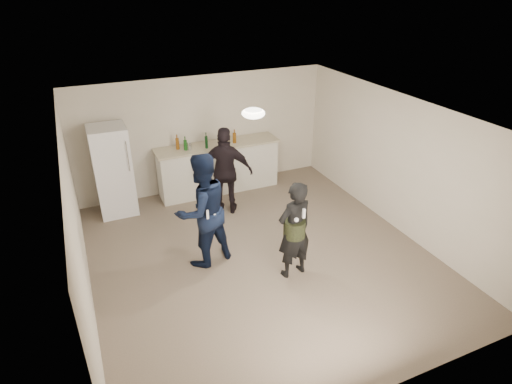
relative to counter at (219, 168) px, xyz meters
name	(u,v)px	position (x,y,z in m)	size (l,w,h in m)	color
floor	(261,256)	(-0.19, -2.67, -0.53)	(6.00, 6.00, 0.00)	#6B5B4C
ceiling	(262,115)	(-0.19, -2.67, 1.98)	(6.00, 6.00, 0.00)	silver
wall_back	(204,134)	(-0.19, 0.33, 0.72)	(6.00, 6.00, 0.00)	beige
wall_front	(382,315)	(-0.19, -5.67, 0.72)	(6.00, 6.00, 0.00)	beige
wall_left	(77,229)	(-2.94, -2.67, 0.72)	(6.00, 6.00, 0.00)	beige
wall_right	(399,164)	(2.56, -2.67, 0.72)	(6.00, 6.00, 0.00)	beige
counter	(219,168)	(0.00, 0.00, 0.00)	(2.60, 0.56, 1.05)	silver
counter_top	(218,145)	(0.00, 0.00, 0.55)	(2.68, 0.64, 0.04)	beige
fridge	(113,171)	(-2.20, -0.07, 0.38)	(0.70, 0.70, 1.80)	white
fridge_handle	(128,156)	(-1.92, -0.44, 0.78)	(0.02, 0.02, 0.60)	silver
ceiling_dome	(253,113)	(-0.19, -2.37, 1.93)	(0.36, 0.36, 0.16)	white
shaker	(190,146)	(-0.63, -0.08, 0.65)	(0.08, 0.08, 0.17)	silver
man	(202,211)	(-1.10, -2.40, 0.44)	(0.94, 0.73, 1.94)	#102044
woman	(294,230)	(0.09, -3.30, 0.29)	(0.60, 0.39, 1.63)	black
camo_shorts	(294,228)	(0.09, -3.30, 0.32)	(0.34, 0.34, 0.28)	#283317
spectator	(226,171)	(-0.17, -0.97, 0.37)	(1.04, 0.43, 1.78)	black
remote_man	(207,214)	(-1.10, -2.68, 0.53)	(0.04, 0.04, 0.15)	white
nunchuk_man	(214,216)	(-0.98, -2.65, 0.45)	(0.07, 0.07, 0.07)	white
remote_woman	(304,213)	(0.09, -3.55, 0.72)	(0.04, 0.04, 0.15)	silver
nunchuk_woman	(296,220)	(-0.01, -3.52, 0.62)	(0.07, 0.07, 0.07)	white
bottle_cluster	(205,142)	(-0.29, -0.05, 0.68)	(1.28, 0.29, 0.26)	brown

